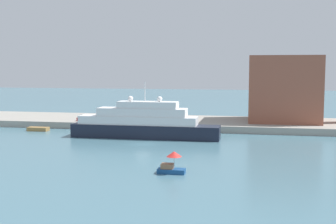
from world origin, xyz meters
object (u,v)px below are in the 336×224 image
(large_yacht, at_px, (143,123))
(small_motorboat, at_px, (172,164))
(parked_car, at_px, (87,118))
(work_barge, at_px, (38,129))
(person_figure, at_px, (108,116))
(harbor_building, at_px, (284,89))
(mooring_bollard, at_px, (169,123))

(large_yacht, xyz_separation_m, small_motorboat, (10.84, -27.39, -1.63))
(large_yacht, distance_m, parked_car, 20.80)
(large_yacht, bearing_deg, work_barge, 169.05)
(large_yacht, height_order, parked_car, large_yacht)
(work_barge, bearing_deg, person_figure, 43.01)
(large_yacht, xyz_separation_m, harbor_building, (28.02, 21.27, 6.10))
(large_yacht, relative_size, parked_car, 6.69)
(mooring_bollard, bearing_deg, parked_car, 172.73)
(work_barge, height_order, harbor_building, harbor_building)
(harbor_building, relative_size, parked_car, 3.58)
(small_motorboat, relative_size, person_figure, 2.17)
(parked_car, xyz_separation_m, person_figure, (4.01, 3.88, 0.18))
(small_motorboat, height_order, work_barge, small_motorboat)
(harbor_building, bearing_deg, small_motorboat, -109.44)
(harbor_building, xyz_separation_m, mooring_bollard, (-24.81, -11.43, -7.10))
(large_yacht, distance_m, harbor_building, 35.70)
(large_yacht, xyz_separation_m, parked_car, (-16.70, 12.38, -0.79))
(harbor_building, bearing_deg, person_figure, -172.98)
(large_yacht, distance_m, person_figure, 20.63)
(small_motorboat, bearing_deg, harbor_building, 70.56)
(work_barge, distance_m, parked_car, 11.30)
(harbor_building, distance_m, mooring_bollard, 28.23)
(person_figure, xyz_separation_m, mooring_bollard, (15.89, -6.42, -0.38))
(small_motorboat, distance_m, mooring_bollard, 38.01)
(small_motorboat, xyz_separation_m, work_barge, (-35.79, 32.22, -0.83))
(small_motorboat, bearing_deg, parked_car, 124.71)
(parked_car, relative_size, person_figure, 2.63)
(small_motorboat, distance_m, work_barge, 48.16)
(parked_car, bearing_deg, large_yacht, -36.54)
(small_motorboat, xyz_separation_m, parked_car, (-27.55, 39.77, 0.84))
(work_barge, bearing_deg, harbor_building, 17.25)
(large_yacht, distance_m, mooring_bollard, 10.39)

